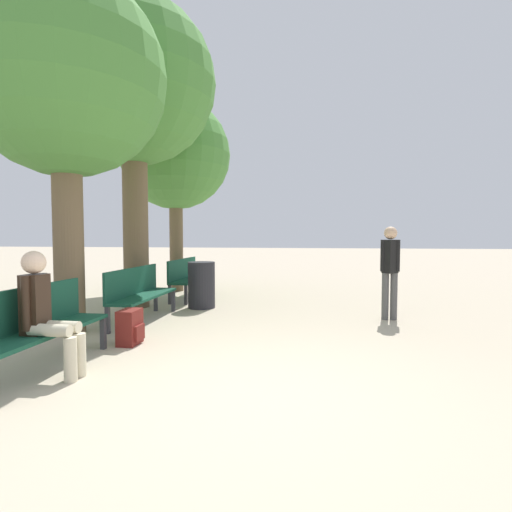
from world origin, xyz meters
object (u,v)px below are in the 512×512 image
Objects in this scene: person_seated at (46,311)px; pedestrian_near at (390,267)px; tree_row_0 at (64,78)px; trash_bin at (202,285)px; backpack at (130,327)px; bench_row_2 at (187,275)px; bench_row_1 at (139,290)px; tree_row_1 at (133,85)px; bench_row_0 at (34,323)px; tree_row_2 at (175,156)px.

person_seated is 0.81× the size of pedestrian_near.
trash_bin is (1.31, 2.28, -3.20)m from tree_row_0.
person_seated reaches higher than backpack.
tree_row_0 is at bearing -100.32° from bench_row_2.
bench_row_2 is 4.03× the size of backpack.
pedestrian_near reaches higher than bench_row_2.
bench_row_1 is 0.31× the size of tree_row_1.
bench_row_2 is 5.15m from person_seated.
person_seated is at bearing -87.44° from bench_row_2.
tree_row_1 is 4.12m from trash_bin.
tree_row_1 is 5.01m from backpack.
bench_row_2 is at bearing 92.56° from person_seated.
bench_row_0 is 1.00× the size of bench_row_1.
tree_row_1 is 5.41m from person_seated.
tree_row_1 is at bearing 102.49° from person_seated.
tree_row_1 is 2.49m from tree_row_2.
trash_bin is (0.46, 3.97, -0.22)m from person_seated.
tree_row_1 is at bearing 116.89° from bench_row_1.
tree_row_0 is at bearing -123.61° from bench_row_1.
pedestrian_near reaches higher than bench_row_0.
bench_row_2 is 3.91m from backpack.
tree_row_0 is 3.64m from backpack.
backpack is at bearing -20.41° from tree_row_0.
bench_row_2 is at bearing 79.68° from tree_row_0.
bench_row_2 is 1.17× the size of pedestrian_near.
trash_bin reaches higher than bench_row_2.
bench_row_1 is 4.65m from tree_row_2.
bench_row_1 is at bearing 110.31° from backpack.
tree_row_0 is at bearing -90.00° from tree_row_1.
tree_row_2 reaches higher than backpack.
backpack is (1.13, -2.60, -4.13)m from tree_row_1.
tree_row_0 is 2.29m from tree_row_1.
backpack is 0.29× the size of pedestrian_near.
bench_row_2 is 4.70m from tree_row_0.
person_seated is at bearing -63.09° from tree_row_0.
bench_row_1 is 2.65m from person_seated.
pedestrian_near reaches higher than backpack.
trash_bin is (0.18, 2.70, 0.23)m from backpack.
bench_row_0 is at bearing -80.48° from tree_row_1.
tree_row_0 is 3.53m from person_seated.
trash_bin is (0.69, 1.33, -0.06)m from bench_row_1.
trash_bin is at bearing 62.78° from bench_row_1.
bench_row_1 is 1.50m from trash_bin.
tree_row_1 is at bearing 113.52° from backpack.
trash_bin reaches higher than bench_row_0.
person_seated is (0.86, -3.87, -3.68)m from tree_row_1.
tree_row_1 reaches higher than bench_row_1.
tree_row_1 is 6.63× the size of trash_bin.
tree_row_2 is 6.11m from pedestrian_near.
bench_row_0 is at bearing -90.00° from bench_row_1.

